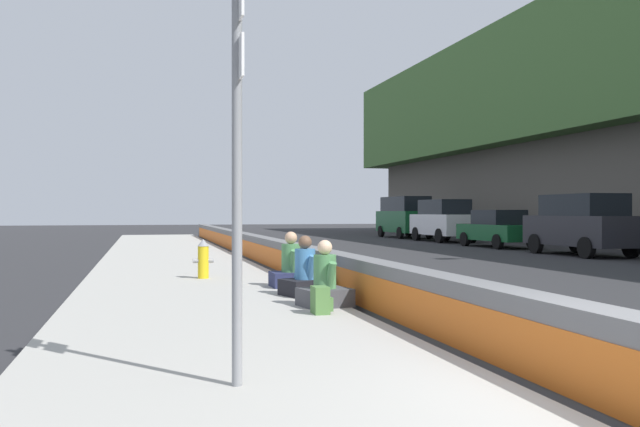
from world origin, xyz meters
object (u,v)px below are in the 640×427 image
at_px(parked_car_midline, 498,228).
at_px(parked_car_farther, 405,216).
at_px(seated_person_middle, 305,277).
at_px(parked_car_far, 443,220).
at_px(fire_hydrant, 203,258).
at_px(seated_person_rear, 291,269).
at_px(route_sign_post, 238,144).
at_px(parked_car_fourth, 582,224).
at_px(backpack, 321,300).
at_px(seated_person_foreground, 325,285).

relative_size(parked_car_midline, parked_car_farther, 0.89).
height_order(seated_person_middle, parked_car_far, parked_car_far).
xyz_separation_m(fire_hydrant, seated_person_rear, (-2.12, -1.54, -0.11)).
bearing_deg(route_sign_post, parked_car_fourth, -43.56).
xyz_separation_m(parked_car_midline, parked_car_farther, (11.50, -0.12, 0.49)).
bearing_deg(parked_car_farther, parked_car_midline, 179.38).
bearing_deg(backpack, parked_car_far, -29.08).
bearing_deg(parked_car_farther, backpack, 155.72).
xyz_separation_m(seated_person_rear, parked_car_far, (20.26, -12.91, 0.70)).
relative_size(seated_person_rear, parked_car_midline, 0.24).
bearing_deg(fire_hydrant, seated_person_foreground, -163.34).
height_order(fire_hydrant, seated_person_foreground, seated_person_foreground).
xyz_separation_m(seated_person_middle, seated_person_rear, (1.40, -0.05, 0.01)).
bearing_deg(parked_car_farther, seated_person_foreground, 155.60).
height_order(seated_person_rear, parked_car_farther, parked_car_farther).
bearing_deg(parked_car_farther, route_sign_post, 155.63).
relative_size(seated_person_foreground, parked_car_fourth, 0.22).
height_order(seated_person_middle, parked_car_midline, parked_car_midline).
bearing_deg(backpack, seated_person_foreground, -19.42).
distance_m(seated_person_middle, parked_car_far, 25.25).
bearing_deg(seated_person_foreground, seated_person_rear, -1.39).
relative_size(fire_hydrant, seated_person_middle, 0.82).
xyz_separation_m(seated_person_foreground, parked_car_far, (23.06, -12.98, 0.72)).
xyz_separation_m(parked_car_fourth, parked_car_far, (11.76, 0.02, 0.00)).
relative_size(seated_person_rear, parked_car_farther, 0.21).
bearing_deg(seated_person_rear, route_sign_post, 164.12).
bearing_deg(seated_person_rear, seated_person_foreground, 178.61).
distance_m(seated_person_rear, parked_car_midline, 19.24).
xyz_separation_m(route_sign_post, seated_person_foreground, (4.46, -2.00, -1.74)).
bearing_deg(parked_car_midline, parked_car_farther, -0.62).
xyz_separation_m(seated_person_middle, parked_car_fourth, (9.90, -12.97, 0.71)).
distance_m(fire_hydrant, parked_car_midline, 18.85).
xyz_separation_m(fire_hydrant, backpack, (-5.67, -1.21, -0.25)).
height_order(seated_person_middle, parked_car_fourth, parked_car_fourth).
xyz_separation_m(seated_person_rear, parked_car_midline, (14.35, -12.80, 0.38)).
relative_size(backpack, parked_car_midline, 0.09).
bearing_deg(seated_person_middle, parked_car_fourth, -52.66).
bearing_deg(parked_car_far, backpack, 150.92).
distance_m(parked_car_fourth, parked_car_far, 11.76).
relative_size(route_sign_post, parked_car_farther, 0.71).
height_order(seated_person_middle, backpack, seated_person_middle).
bearing_deg(route_sign_post, backpack, -25.05).
relative_size(fire_hydrant, parked_car_far, 0.18).
relative_size(route_sign_post, parked_car_midline, 0.79).
height_order(seated_person_middle, seated_person_rear, seated_person_rear).
relative_size(seated_person_foreground, parked_car_midline, 0.23).
bearing_deg(parked_car_far, route_sign_post, 151.45).
distance_m(fire_hydrant, parked_car_farther, 27.80).
height_order(fire_hydrant, seated_person_middle, seated_person_middle).
bearing_deg(route_sign_post, fire_hydrant, -3.19).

